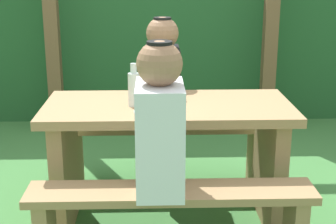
{
  "coord_description": "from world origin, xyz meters",
  "views": [
    {
      "loc": [
        -0.08,
        -2.72,
        1.5
      ],
      "look_at": [
        0.0,
        0.0,
        0.69
      ],
      "focal_mm": 53.53,
      "sensor_mm": 36.0,
      "label": 1
    }
  ],
  "objects_px": {
    "person_white_shirt": "(160,124)",
    "person_black_coat": "(163,76)",
    "bottle_left": "(134,88)",
    "picnic_table": "(168,143)",
    "bench_near": "(171,213)",
    "drinking_glass": "(175,92)",
    "bench_far": "(166,142)"
  },
  "relations": [
    {
      "from": "person_white_shirt",
      "to": "person_black_coat",
      "type": "xyz_separation_m",
      "value": [
        0.03,
        1.02,
        0.0
      ]
    },
    {
      "from": "person_white_shirt",
      "to": "bottle_left",
      "type": "height_order",
      "value": "person_white_shirt"
    },
    {
      "from": "person_white_shirt",
      "to": "bottle_left",
      "type": "bearing_deg",
      "value": 106.04
    },
    {
      "from": "picnic_table",
      "to": "bench_near",
      "type": "relative_size",
      "value": 1.0
    },
    {
      "from": "drinking_glass",
      "to": "bench_far",
      "type": "bearing_deg",
      "value": 95.88
    },
    {
      "from": "person_white_shirt",
      "to": "bench_far",
      "type": "bearing_deg",
      "value": 87.0
    },
    {
      "from": "drinking_glass",
      "to": "person_white_shirt",
      "type": "bearing_deg",
      "value": -99.04
    },
    {
      "from": "bench_far",
      "to": "bottle_left",
      "type": "xyz_separation_m",
      "value": [
        -0.19,
        -0.55,
        0.52
      ]
    },
    {
      "from": "bench_near",
      "to": "person_white_shirt",
      "type": "relative_size",
      "value": 1.95
    },
    {
      "from": "bench_near",
      "to": "picnic_table",
      "type": "bearing_deg",
      "value": 90.0
    },
    {
      "from": "drinking_glass",
      "to": "bottle_left",
      "type": "distance_m",
      "value": 0.27
    },
    {
      "from": "picnic_table",
      "to": "drinking_glass",
      "type": "xyz_separation_m",
      "value": [
        0.04,
        0.1,
        0.28
      ]
    },
    {
      "from": "person_white_shirt",
      "to": "person_black_coat",
      "type": "height_order",
      "value": "same"
    },
    {
      "from": "drinking_glass",
      "to": "bottle_left",
      "type": "bearing_deg",
      "value": -149.98
    },
    {
      "from": "bench_near",
      "to": "person_black_coat",
      "type": "relative_size",
      "value": 1.95
    },
    {
      "from": "picnic_table",
      "to": "bench_far",
      "type": "relative_size",
      "value": 1.0
    },
    {
      "from": "picnic_table",
      "to": "person_black_coat",
      "type": "height_order",
      "value": "person_black_coat"
    },
    {
      "from": "bench_far",
      "to": "person_black_coat",
      "type": "height_order",
      "value": "person_black_coat"
    },
    {
      "from": "person_black_coat",
      "to": "bench_far",
      "type": "bearing_deg",
      "value": 9.18
    },
    {
      "from": "picnic_table",
      "to": "person_black_coat",
      "type": "xyz_separation_m",
      "value": [
        -0.02,
        0.51,
        0.28
      ]
    },
    {
      "from": "person_black_coat",
      "to": "person_white_shirt",
      "type": "bearing_deg",
      "value": -91.86
    },
    {
      "from": "bench_far",
      "to": "person_black_coat",
      "type": "bearing_deg",
      "value": -170.82
    },
    {
      "from": "bottle_left",
      "to": "picnic_table",
      "type": "bearing_deg",
      "value": 11.19
    },
    {
      "from": "bench_near",
      "to": "drinking_glass",
      "type": "height_order",
      "value": "drinking_glass"
    },
    {
      "from": "picnic_table",
      "to": "bench_far",
      "type": "xyz_separation_m",
      "value": [
        0.0,
        0.51,
        -0.18
      ]
    },
    {
      "from": "bottle_left",
      "to": "drinking_glass",
      "type": "bearing_deg",
      "value": 30.02
    },
    {
      "from": "bench_far",
      "to": "bottle_left",
      "type": "distance_m",
      "value": 0.78
    },
    {
      "from": "bench_far",
      "to": "bottle_left",
      "type": "relative_size",
      "value": 5.83
    },
    {
      "from": "bench_near",
      "to": "bottle_left",
      "type": "distance_m",
      "value": 0.73
    },
    {
      "from": "bench_far",
      "to": "drinking_glass",
      "type": "distance_m",
      "value": 0.62
    },
    {
      "from": "bench_far",
      "to": "picnic_table",
      "type": "bearing_deg",
      "value": -90.0
    },
    {
      "from": "bench_near",
      "to": "person_black_coat",
      "type": "distance_m",
      "value": 1.12
    }
  ]
}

